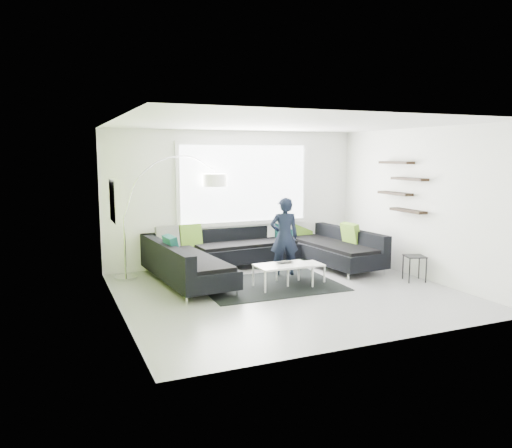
{
  "coord_description": "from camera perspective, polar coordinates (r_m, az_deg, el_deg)",
  "views": [
    {
      "loc": [
        -3.69,
        -7.32,
        2.32
      ],
      "look_at": [
        -0.2,
        0.9,
        1.06
      ],
      "focal_mm": 35.0,
      "sensor_mm": 36.0,
      "label": 1
    }
  ],
  "objects": [
    {
      "name": "person",
      "position": [
        9.53,
        3.25,
        -1.46
      ],
      "size": [
        0.73,
        0.63,
        1.5
      ],
      "primitive_type": "imported",
      "rotation": [
        0.0,
        0.0,
        2.88
      ],
      "color": "black",
      "rests_on": "ground"
    },
    {
      "name": "laptop",
      "position": [
        8.81,
        3.4,
        -4.47
      ],
      "size": [
        0.3,
        0.19,
        0.02
      ],
      "primitive_type": "imported",
      "rotation": [
        0.0,
        0.0,
        -0.0
      ],
      "color": "black",
      "rests_on": "coffee_table"
    },
    {
      "name": "rug",
      "position": [
        8.95,
        1.57,
        -6.96
      ],
      "size": [
        2.44,
        1.8,
        0.01
      ],
      "primitive_type": "cube",
      "rotation": [
        0.0,
        0.0,
        -0.02
      ],
      "color": "black",
      "rests_on": "ground"
    },
    {
      "name": "arc_lamp",
      "position": [
        9.48,
        -14.87,
        0.65
      ],
      "size": [
        2.17,
        0.79,
        2.29
      ],
      "primitive_type": null,
      "rotation": [
        0.0,
        0.0,
        0.08
      ],
      "color": "silver",
      "rests_on": "ground"
    },
    {
      "name": "ground",
      "position": [
        8.52,
        3.62,
        -7.79
      ],
      "size": [
        5.5,
        5.5,
        0.0
      ],
      "primitive_type": "plane",
      "color": "gray",
      "rests_on": "ground"
    },
    {
      "name": "sectional_sofa",
      "position": [
        9.7,
        0.91,
        -3.42
      ],
      "size": [
        4.36,
        2.92,
        0.9
      ],
      "rotation": [
        0.0,
        0.0,
        0.09
      ],
      "color": "black",
      "rests_on": "ground"
    },
    {
      "name": "coffee_table",
      "position": [
        8.95,
        4.14,
        -5.68
      ],
      "size": [
        1.25,
        0.74,
        0.4
      ],
      "primitive_type": "cube",
      "rotation": [
        0.0,
        0.0,
        0.02
      ],
      "color": "silver",
      "rests_on": "ground"
    },
    {
      "name": "room_shell",
      "position": [
        8.42,
        3.33,
        4.54
      ],
      "size": [
        5.54,
        5.04,
        2.82
      ],
      "color": "white",
      "rests_on": "ground"
    },
    {
      "name": "side_table",
      "position": [
        9.62,
        17.65,
        -4.86
      ],
      "size": [
        0.43,
        0.43,
        0.47
      ],
      "primitive_type": "cube",
      "rotation": [
        0.0,
        0.0,
        -0.31
      ],
      "color": "black",
      "rests_on": "ground"
    }
  ]
}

